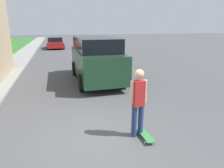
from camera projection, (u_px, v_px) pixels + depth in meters
name	position (u px, v px, depth m)	size (l,w,h in m)	color
ground_plane	(94.00, 140.00, 4.73)	(120.00, 120.00, 0.00)	#49494C
suv_parked	(96.00, 58.00, 9.62)	(2.02, 4.83, 2.11)	#193823
car_down_street	(55.00, 43.00, 24.00)	(1.97, 4.45, 1.34)	maroon
skateboarder	(138.00, 100.00, 4.68)	(0.41, 0.22, 1.68)	navy
skateboard	(144.00, 134.00, 4.86)	(0.21, 0.80, 0.10)	#337F3D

